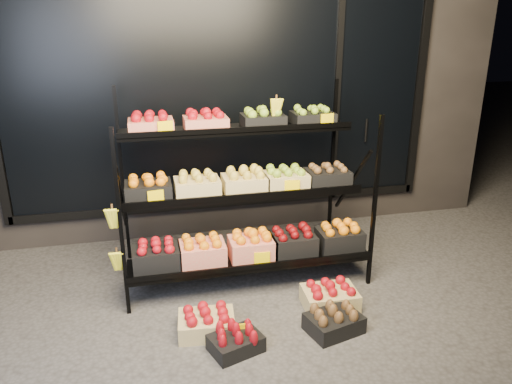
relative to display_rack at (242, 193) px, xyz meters
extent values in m
plane|color=#514F4C|center=(0.01, -0.60, -0.79)|extent=(24.00, 24.00, 0.00)
cube|color=#2D2826|center=(0.01, 2.00, 0.96)|extent=(6.00, 2.00, 3.50)
cube|color=black|center=(0.01, 0.98, 0.76)|extent=(4.20, 0.04, 2.40)
cube|color=black|center=(0.01, 0.96, -0.45)|extent=(4.30, 0.06, 0.08)
cube|color=black|center=(2.16, 0.96, 0.76)|extent=(0.08, 0.06, 2.50)
cube|color=black|center=(1.21, 0.96, 0.76)|extent=(0.06, 0.06, 2.50)
cylinder|color=black|center=(1.56, 0.93, 0.26)|extent=(0.02, 0.02, 0.25)
cube|color=black|center=(-1.01, -0.42, -0.04)|extent=(0.03, 0.03, 1.50)
cube|color=black|center=(1.04, -0.42, -0.04)|extent=(0.03, 0.03, 1.50)
cube|color=black|center=(-1.01, 0.55, 0.04)|extent=(0.03, 0.03, 1.66)
cube|color=black|center=(1.04, 0.55, 0.04)|extent=(0.03, 0.03, 1.66)
cube|color=black|center=(0.01, -0.25, -0.52)|extent=(2.05, 0.42, 0.03)
cube|color=black|center=(0.01, -0.45, -0.49)|extent=(2.05, 0.02, 0.05)
cube|color=black|center=(0.01, 0.05, -0.02)|extent=(2.05, 0.40, 0.03)
cube|color=black|center=(0.01, -0.14, 0.01)|extent=(2.05, 0.02, 0.05)
cube|color=black|center=(0.01, 0.35, 0.48)|extent=(2.05, 0.40, 0.03)
cube|color=black|center=(0.01, 0.16, 0.51)|extent=(2.05, 0.02, 0.05)
cube|color=tan|center=(-0.73, 0.35, 0.55)|extent=(0.38, 0.28, 0.11)
ellipsoid|color=#B30C1F|center=(-0.73, 0.35, 0.63)|extent=(0.32, 0.24, 0.07)
cube|color=tan|center=(-0.25, 0.35, 0.55)|extent=(0.38, 0.28, 0.11)
ellipsoid|color=#B30C1F|center=(-0.25, 0.35, 0.63)|extent=(0.32, 0.24, 0.07)
cube|color=black|center=(0.27, 0.35, 0.55)|extent=(0.38, 0.28, 0.11)
ellipsoid|color=#8FB72D|center=(0.27, 0.35, 0.63)|extent=(0.32, 0.24, 0.07)
cube|color=black|center=(0.74, 0.35, 0.55)|extent=(0.38, 0.28, 0.11)
ellipsoid|color=#8FB72D|center=(0.74, 0.35, 0.63)|extent=(0.32, 0.24, 0.07)
cube|color=black|center=(-0.79, 0.05, 0.06)|extent=(0.38, 0.28, 0.14)
ellipsoid|color=orange|center=(-0.79, 0.05, 0.16)|extent=(0.32, 0.24, 0.07)
cube|color=#D5BF7A|center=(-0.38, 0.05, 0.06)|extent=(0.38, 0.28, 0.14)
ellipsoid|color=gold|center=(-0.38, 0.05, 0.16)|extent=(0.32, 0.24, 0.07)
cube|color=#D5BF7A|center=(0.03, 0.05, 0.06)|extent=(0.38, 0.28, 0.14)
ellipsoid|color=gold|center=(0.03, 0.05, 0.16)|extent=(0.32, 0.24, 0.07)
cube|color=#D5BF7A|center=(0.40, 0.05, 0.06)|extent=(0.38, 0.28, 0.14)
ellipsoid|color=#8FB72D|center=(0.40, 0.05, 0.16)|extent=(0.32, 0.24, 0.07)
cube|color=black|center=(0.79, 0.05, 0.06)|extent=(0.38, 0.28, 0.14)
ellipsoid|color=brown|center=(0.79, 0.05, 0.16)|extent=(0.32, 0.24, 0.07)
cube|color=black|center=(-0.76, -0.25, -0.42)|extent=(0.38, 0.28, 0.18)
ellipsoid|color=#B30C1F|center=(-0.76, -0.25, -0.30)|extent=(0.32, 0.24, 0.07)
cube|color=tan|center=(-0.40, -0.25, -0.42)|extent=(0.38, 0.28, 0.18)
ellipsoid|color=orange|center=(-0.40, -0.25, -0.30)|extent=(0.32, 0.24, 0.07)
cube|color=tan|center=(0.03, -0.25, -0.42)|extent=(0.38, 0.28, 0.18)
ellipsoid|color=orange|center=(0.03, -0.25, -0.30)|extent=(0.32, 0.24, 0.07)
cube|color=black|center=(0.39, -0.25, -0.42)|extent=(0.38, 0.28, 0.18)
ellipsoid|color=#6B080A|center=(0.39, -0.25, -0.30)|extent=(0.32, 0.24, 0.07)
cube|color=black|center=(0.82, -0.25, -0.42)|extent=(0.38, 0.28, 0.18)
ellipsoid|color=orange|center=(0.82, -0.25, -0.30)|extent=(0.32, 0.24, 0.07)
ellipsoid|color=#FDF630|center=(-1.06, -0.40, 0.11)|extent=(0.14, 0.08, 0.22)
ellipsoid|color=#FDF630|center=(-1.06, -0.40, -0.24)|extent=(0.14, 0.08, 0.22)
ellipsoid|color=#FDF630|center=(0.36, 0.25, 0.77)|extent=(0.14, 0.08, 0.22)
cube|color=#FFD800|center=(-0.74, -0.10, 0.05)|extent=(0.13, 0.01, 0.12)
cube|color=#FFD800|center=(0.42, -0.10, 0.05)|extent=(0.13, 0.01, 0.12)
cube|color=#FFD800|center=(0.82, 0.20, 0.55)|extent=(0.13, 0.01, 0.12)
cube|color=#FFD800|center=(-0.61, 0.20, 0.55)|extent=(0.13, 0.01, 0.12)
cube|color=#FFD800|center=(0.08, -0.40, -0.45)|extent=(0.13, 0.01, 0.12)
cube|color=#FFD800|center=(-0.23, -1.00, -0.73)|extent=(0.13, 0.01, 0.12)
cube|color=#D5BF7A|center=(-0.45, -0.82, -0.72)|extent=(0.44, 0.34, 0.14)
ellipsoid|color=#B30C1F|center=(-0.45, -0.82, -0.62)|extent=(0.37, 0.29, 0.07)
cube|color=black|center=(-0.28, -1.07, -0.73)|extent=(0.41, 0.36, 0.12)
ellipsoid|color=#B30C1F|center=(-0.28, -1.07, -0.64)|extent=(0.35, 0.30, 0.07)
cube|color=#D5BF7A|center=(0.57, -0.69, -0.71)|extent=(0.44, 0.34, 0.15)
ellipsoid|color=#B30C1F|center=(0.57, -0.69, -0.61)|extent=(0.37, 0.28, 0.07)
cube|color=black|center=(0.48, -1.01, -0.72)|extent=(0.45, 0.38, 0.13)
ellipsoid|color=brown|center=(0.48, -1.01, -0.62)|extent=(0.38, 0.32, 0.07)
camera|label=1|loc=(-0.80, -3.97, 1.45)|focal=35.00mm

